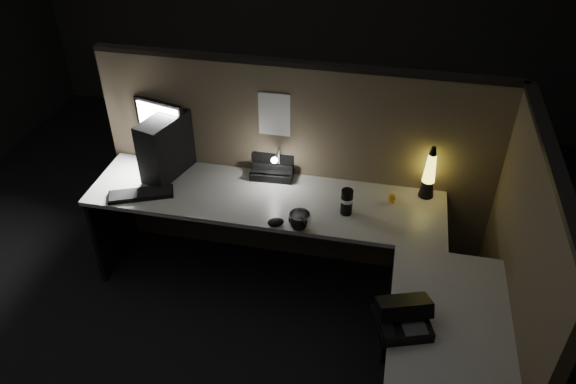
% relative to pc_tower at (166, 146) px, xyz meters
% --- Properties ---
extents(floor, '(6.00, 6.00, 0.00)m').
position_rel_pc_tower_xyz_m(floor, '(0.85, -0.74, -0.94)').
color(floor, black).
rests_on(floor, ground).
extents(room_shell, '(6.00, 6.00, 6.00)m').
position_rel_pc_tower_xyz_m(room_shell, '(0.85, -0.74, 0.68)').
color(room_shell, silver).
rests_on(room_shell, ground).
extents(partition_back, '(2.66, 0.06, 1.50)m').
position_rel_pc_tower_xyz_m(partition_back, '(0.85, 0.19, -0.19)').
color(partition_back, brown).
rests_on(partition_back, ground).
extents(partition_right, '(0.06, 1.66, 1.50)m').
position_rel_pc_tower_xyz_m(partition_right, '(2.18, -0.64, -0.19)').
color(partition_right, brown).
rests_on(partition_right, ground).
extents(desk, '(2.60, 1.60, 0.73)m').
position_rel_pc_tower_xyz_m(desk, '(1.03, -0.49, -0.36)').
color(desk, '#B8B6AE').
rests_on(desk, ground).
extents(pc_tower, '(0.28, 0.43, 0.42)m').
position_rel_pc_tower_xyz_m(pc_tower, '(0.00, 0.00, 0.00)').
color(pc_tower, black).
rests_on(pc_tower, desk).
extents(monitor, '(0.37, 0.16, 0.48)m').
position_rel_pc_tower_xyz_m(monitor, '(-0.07, 0.11, 0.08)').
color(monitor, black).
rests_on(monitor, desk).
extents(keyboard, '(0.43, 0.29, 0.02)m').
position_rel_pc_tower_xyz_m(keyboard, '(-0.08, -0.30, -0.20)').
color(keyboard, black).
rests_on(keyboard, desk).
extents(mouse, '(0.12, 0.11, 0.04)m').
position_rel_pc_tower_xyz_m(mouse, '(0.84, -0.40, -0.19)').
color(mouse, black).
rests_on(mouse, desk).
extents(clip_lamp, '(0.04, 0.17, 0.22)m').
position_rel_pc_tower_xyz_m(clip_lamp, '(0.74, 0.06, -0.08)').
color(clip_lamp, silver).
rests_on(clip_lamp, desk).
extents(organizer, '(0.29, 0.26, 0.21)m').
position_rel_pc_tower_xyz_m(organizer, '(0.70, 0.14, -0.16)').
color(organizer, black).
rests_on(organizer, desk).
extents(lava_lamp, '(0.10, 0.10, 0.37)m').
position_rel_pc_tower_xyz_m(lava_lamp, '(1.72, 0.08, -0.06)').
color(lava_lamp, black).
rests_on(lava_lamp, desk).
extents(travel_mug, '(0.08, 0.08, 0.17)m').
position_rel_pc_tower_xyz_m(travel_mug, '(1.24, -0.20, -0.12)').
color(travel_mug, black).
rests_on(travel_mug, desk).
extents(steel_mug, '(0.16, 0.16, 0.11)m').
position_rel_pc_tower_xyz_m(steel_mug, '(0.98, -0.40, -0.15)').
color(steel_mug, '#BCBBC2').
rests_on(steel_mug, desk).
extents(figurine, '(0.05, 0.05, 0.05)m').
position_rel_pc_tower_xyz_m(figurine, '(1.51, -0.04, -0.16)').
color(figurine, yellow).
rests_on(figurine, desk).
extents(pinned_paper, '(0.21, 0.00, 0.30)m').
position_rel_pc_tower_xyz_m(pinned_paper, '(0.71, 0.15, 0.23)').
color(pinned_paper, white).
rests_on(pinned_paper, partition_back).
extents(desk_phone, '(0.32, 0.32, 0.16)m').
position_rel_pc_tower_xyz_m(desk_phone, '(1.61, -1.03, -0.15)').
color(desk_phone, black).
rests_on(desk_phone, desk).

